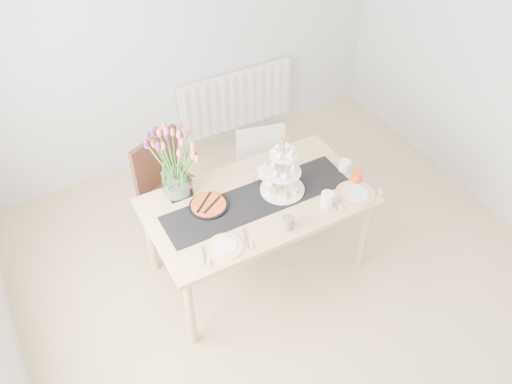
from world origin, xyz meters
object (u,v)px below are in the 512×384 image
chair_white (264,169)px  cream_jug (344,166)px  tart_tin (209,206)px  plate_left (225,247)px  teapot (265,172)px  mug_grey (288,223)px  chair_brown (170,184)px  dining_table (258,207)px  radiator (236,100)px  mug_orange (357,177)px  mug_white (327,199)px  tulip_vase (174,156)px  cake_stand (283,177)px  plate_right (355,194)px

chair_white → cream_jug: size_ratio=9.52×
tart_tin → plate_left: tart_tin is taller
teapot → mug_grey: teapot is taller
chair_brown → dining_table: bearing=-81.4°
radiator → mug_orange: mug_orange is taller
chair_brown → mug_white: bearing=-72.7°
chair_white → tulip_vase: (-0.84, -0.21, 0.62)m
cake_stand → tart_tin: (-0.54, 0.10, -0.12)m
dining_table → chair_white: bearing=56.4°
plate_left → plate_right: 1.05m
dining_table → cream_jug: 0.75m
radiator → dining_table: size_ratio=0.75×
dining_table → tulip_vase: 0.72m
radiator → cream_jug: 1.70m
plate_left → mug_grey: bearing=-5.7°
chair_brown → plate_left: (0.02, -0.97, 0.20)m
chair_brown → cream_jug: (1.16, -0.71, 0.24)m
radiator → cream_jug: (0.07, -1.66, 0.34)m
cake_stand → mug_white: size_ratio=4.34×
mug_grey → mug_orange: (0.69, 0.16, 0.00)m
plate_right → tart_tin: bearing=158.3°
mug_white → tulip_vase: bearing=161.4°
mug_orange → mug_grey: bearing=147.2°
tart_tin → mug_grey: 0.59m
chair_white → cream_jug: cream_jug is taller
dining_table → chair_white: (0.37, 0.55, -0.19)m
mug_grey → plate_left: 0.46m
tulip_vase → mug_orange: 1.35m
chair_brown → tulip_vase: 0.64m
radiator → mug_white: size_ratio=10.97×
tulip_vase → cake_stand: bearing=-27.1°
mug_white → mug_grey: bearing=-154.1°
chair_white → mug_white: size_ratio=7.57×
dining_table → cream_jug: cream_jug is taller
cake_stand → mug_orange: 0.57m
cake_stand → dining_table: bearing=178.5°
chair_brown → plate_right: chair_brown is taller
radiator → mug_white: mug_white is taller
teapot → dining_table: bearing=-139.3°
mug_grey → dining_table: bearing=70.3°
teapot → mug_white: teapot is taller
plate_left → tart_tin: bearing=80.6°
mug_grey → mug_white: size_ratio=0.87×
dining_table → teapot: size_ratio=7.06×
radiator → chair_white: (-0.30, -1.08, 0.03)m
chair_white → tulip_vase: 1.06m
mug_white → mug_orange: bearing=33.2°
chair_white → plate_right: 0.93m
tulip_vase → plate_right: size_ratio=2.20×
teapot → tart_tin: bearing=-178.2°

